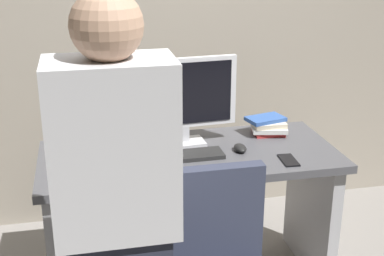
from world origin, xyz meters
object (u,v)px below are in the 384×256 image
(mouse, at_px, (240,148))
(monitor, at_px, (184,97))
(desk, at_px, (190,194))
(book_stack, at_px, (268,126))
(person_at_desk, at_px, (118,232))
(cup_near_keyboard, at_px, (106,156))
(keyboard, at_px, (180,156))
(cell_phone, at_px, (289,160))
(cup_by_monitor, at_px, (105,139))

(mouse, bearing_deg, monitor, 149.13)
(desk, height_order, book_stack, book_stack)
(person_at_desk, relative_size, mouse, 16.39)
(book_stack, bearing_deg, cup_near_keyboard, -164.97)
(monitor, xyz_separation_m, keyboard, (-0.06, -0.18, -0.25))
(desk, bearing_deg, mouse, -7.15)
(cup_near_keyboard, bearing_deg, desk, 8.31)
(desk, xyz_separation_m, monitor, (-0.00, 0.12, 0.49))
(book_stack, xyz_separation_m, cell_phone, (-0.03, -0.38, -0.04))
(cup_near_keyboard, bearing_deg, mouse, 2.53)
(desk, bearing_deg, cup_near_keyboard, -171.69)
(mouse, xyz_separation_m, cup_near_keyboard, (-0.67, -0.03, 0.03))
(cup_by_monitor, bearing_deg, person_at_desk, -90.84)
(person_at_desk, xyz_separation_m, cell_phone, (0.87, 0.63, -0.08))
(desk, bearing_deg, monitor, 92.34)
(mouse, bearing_deg, cell_phone, -41.22)
(keyboard, bearing_deg, cup_by_monitor, 148.99)
(monitor, bearing_deg, mouse, -30.87)
(desk, relative_size, cup_near_keyboard, 16.69)
(monitor, relative_size, mouse, 5.41)
(monitor, relative_size, keyboard, 1.26)
(desk, height_order, cell_phone, cell_phone)
(mouse, bearing_deg, desk, 172.85)
(desk, bearing_deg, person_at_desk, -117.04)
(person_at_desk, distance_m, keyboard, 0.86)
(cup_by_monitor, height_order, cell_phone, cup_by_monitor)
(keyboard, xyz_separation_m, cup_near_keyboard, (-0.36, -0.01, 0.03))
(desk, distance_m, cup_near_keyboard, 0.50)
(desk, relative_size, keyboard, 3.45)
(cup_near_keyboard, xyz_separation_m, cup_by_monitor, (0.01, 0.21, 0.01))
(keyboard, bearing_deg, cell_phone, -16.93)
(person_at_desk, bearing_deg, cup_by_monitor, 89.16)
(desk, distance_m, keyboard, 0.25)
(keyboard, height_order, mouse, mouse)
(cup_by_monitor, bearing_deg, desk, -19.82)
(person_at_desk, xyz_separation_m, cup_by_monitor, (0.01, 0.97, -0.04))
(cup_near_keyboard, bearing_deg, person_at_desk, -90.24)
(monitor, xyz_separation_m, cup_near_keyboard, (-0.41, -0.18, -0.21))
(monitor, distance_m, cup_near_keyboard, 0.50)
(desk, bearing_deg, book_stack, 20.65)
(monitor, xyz_separation_m, mouse, (0.26, -0.15, -0.24))
(cell_phone, bearing_deg, mouse, 142.04)
(mouse, bearing_deg, book_stack, 43.50)
(desk, xyz_separation_m, mouse, (0.25, -0.03, 0.25))
(mouse, distance_m, cup_by_monitor, 0.68)
(person_at_desk, relative_size, book_stack, 6.94)
(cup_near_keyboard, height_order, cell_phone, cup_near_keyboard)
(keyboard, distance_m, book_stack, 0.58)
(book_stack, bearing_deg, cup_by_monitor, -177.97)
(book_stack, bearing_deg, mouse, -136.50)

